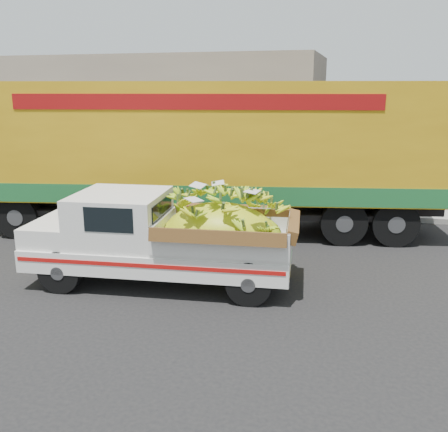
# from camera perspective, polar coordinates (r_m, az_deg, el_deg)

# --- Properties ---
(ground) EXTENTS (100.00, 100.00, 0.00)m
(ground) POSITION_cam_1_polar(r_m,az_deg,el_deg) (10.13, -2.82, -6.74)
(ground) COLOR black
(ground) RESTS_ON ground
(curb) EXTENTS (60.00, 0.25, 0.15)m
(curb) POSITION_cam_1_polar(r_m,az_deg,el_deg) (15.25, 3.81, 0.86)
(curb) COLOR gray
(curb) RESTS_ON ground
(sidewalk) EXTENTS (60.00, 4.00, 0.14)m
(sidewalk) POSITION_cam_1_polar(r_m,az_deg,el_deg) (17.26, 5.27, 2.44)
(sidewalk) COLOR gray
(sidewalk) RESTS_ON ground
(building_left) EXTENTS (18.00, 6.00, 5.00)m
(building_left) POSITION_cam_1_polar(r_m,az_deg,el_deg) (25.09, -10.59, 11.64)
(building_left) COLOR gray
(building_left) RESTS_ON ground
(pickup_truck) EXTENTS (5.13, 2.37, 1.74)m
(pickup_truck) POSITION_cam_1_polar(r_m,az_deg,el_deg) (9.45, -5.04, -2.38)
(pickup_truck) COLOR black
(pickup_truck) RESTS_ON ground
(semi_trailer) EXTENTS (12.09, 4.86, 3.80)m
(semi_trailer) POSITION_cam_1_polar(r_m,az_deg,el_deg) (12.79, -2.48, 7.56)
(semi_trailer) COLOR black
(semi_trailer) RESTS_ON ground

